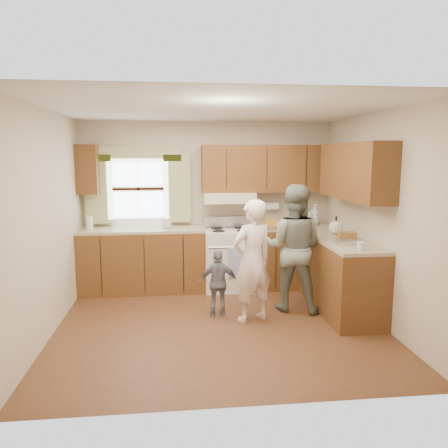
{
  "coord_description": "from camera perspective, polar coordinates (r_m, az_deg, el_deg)",
  "views": [
    {
      "loc": [
        -0.49,
        -4.94,
        1.99
      ],
      "look_at": [
        0.1,
        0.4,
        1.15
      ],
      "focal_mm": 35.0,
      "sensor_mm": 36.0,
      "label": 1
    }
  ],
  "objects": [
    {
      "name": "woman_right",
      "position": [
        5.69,
        9.03,
        -3.1
      ],
      "size": [
        0.97,
        0.88,
        1.64
      ],
      "primitive_type": "imported",
      "rotation": [
        0.0,
        0.0,
        2.74
      ],
      "color": "#24372B",
      "rests_on": "ground"
    },
    {
      "name": "child",
      "position": [
        5.48,
        -0.71,
        -7.72
      ],
      "size": [
        0.5,
        0.22,
        0.84
      ],
      "primitive_type": "imported",
      "rotation": [
        0.0,
        0.0,
        3.11
      ],
      "color": "slate",
      "rests_on": "ground"
    },
    {
      "name": "kitchen_fixtures",
      "position": [
        6.22,
        4.03,
        -1.8
      ],
      "size": [
        3.8,
        2.25,
        2.15
      ],
      "color": "#4E2B10",
      "rests_on": "ground"
    },
    {
      "name": "woman_left",
      "position": [
        5.26,
        3.73,
        -4.84
      ],
      "size": [
        0.64,
        0.54,
        1.49
      ],
      "primitive_type": "imported",
      "rotation": [
        0.0,
        0.0,
        3.55
      ],
      "color": "white",
      "rests_on": "ground"
    },
    {
      "name": "stove",
      "position": [
        6.6,
        0.74,
        -4.46
      ],
      "size": [
        0.76,
        0.67,
        1.07
      ],
      "color": "silver",
      "rests_on": "ground"
    },
    {
      "name": "room",
      "position": [
        5.02,
        -0.63,
        0.41
      ],
      "size": [
        3.8,
        3.8,
        3.8
      ],
      "color": "#502F18",
      "rests_on": "ground"
    }
  ]
}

